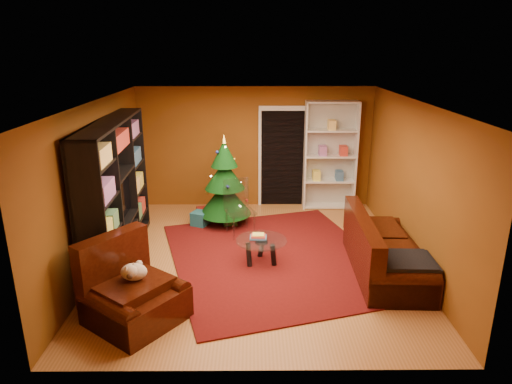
{
  "coord_description": "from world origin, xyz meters",
  "views": [
    {
      "loc": [
        -0.05,
        -6.92,
        3.42
      ],
      "look_at": [
        0.0,
        0.4,
        1.05
      ],
      "focal_mm": 32.0,
      "sensor_mm": 36.0,
      "label": 1
    }
  ],
  "objects_px": {
    "rug": "(275,258)",
    "christmas_tree": "(225,182)",
    "media_unit": "(116,192)",
    "sofa": "(387,245)",
    "armchair": "(135,290)",
    "dog": "(134,272)",
    "acrylic_chair": "(240,212)",
    "white_bookshelf": "(330,156)",
    "coffee_table": "(261,251)",
    "gift_box_teal": "(200,219)",
    "gift_box_green": "(230,219)",
    "gift_box_red": "(202,212)"
  },
  "relations": [
    {
      "from": "rug",
      "to": "christmas_tree",
      "type": "height_order",
      "value": "christmas_tree"
    },
    {
      "from": "acrylic_chair",
      "to": "coffee_table",
      "type": "bearing_deg",
      "value": -93.42
    },
    {
      "from": "gift_box_teal",
      "to": "armchair",
      "type": "bearing_deg",
      "value": -98.16
    },
    {
      "from": "dog",
      "to": "acrylic_chair",
      "type": "height_order",
      "value": "acrylic_chair"
    },
    {
      "from": "rug",
      "to": "acrylic_chair",
      "type": "relative_size",
      "value": 4.0
    },
    {
      "from": "christmas_tree",
      "to": "acrylic_chair",
      "type": "xyz_separation_m",
      "value": [
        0.31,
        -0.6,
        -0.41
      ]
    },
    {
      "from": "media_unit",
      "to": "acrylic_chair",
      "type": "height_order",
      "value": "media_unit"
    },
    {
      "from": "gift_box_green",
      "to": "gift_box_teal",
      "type": "bearing_deg",
      "value": -176.27
    },
    {
      "from": "media_unit",
      "to": "armchair",
      "type": "height_order",
      "value": "media_unit"
    },
    {
      "from": "media_unit",
      "to": "gift_box_green",
      "type": "relative_size",
      "value": 11.68
    },
    {
      "from": "gift_box_teal",
      "to": "christmas_tree",
      "type": "bearing_deg",
      "value": 11.77
    },
    {
      "from": "armchair",
      "to": "gift_box_red",
      "type": "bearing_deg",
      "value": 30.62
    },
    {
      "from": "armchair",
      "to": "christmas_tree",
      "type": "bearing_deg",
      "value": 21.44
    },
    {
      "from": "gift_box_red",
      "to": "media_unit",
      "type": "bearing_deg",
      "value": -121.81
    },
    {
      "from": "armchair",
      "to": "acrylic_chair",
      "type": "relative_size",
      "value": 1.19
    },
    {
      "from": "armchair",
      "to": "dog",
      "type": "distance_m",
      "value": 0.23
    },
    {
      "from": "christmas_tree",
      "to": "sofa",
      "type": "bearing_deg",
      "value": -38.3
    },
    {
      "from": "dog",
      "to": "sofa",
      "type": "xyz_separation_m",
      "value": [
        3.59,
        1.21,
        -0.2
      ]
    },
    {
      "from": "armchair",
      "to": "sofa",
      "type": "distance_m",
      "value": 3.81
    },
    {
      "from": "gift_box_teal",
      "to": "white_bookshelf",
      "type": "xyz_separation_m",
      "value": [
        2.7,
        1.09,
        1.01
      ]
    },
    {
      "from": "gift_box_green",
      "to": "coffee_table",
      "type": "xyz_separation_m",
      "value": [
        0.6,
        -1.68,
        0.09
      ]
    },
    {
      "from": "rug",
      "to": "media_unit",
      "type": "height_order",
      "value": "media_unit"
    },
    {
      "from": "rug",
      "to": "gift_box_teal",
      "type": "distance_m",
      "value": 2.03
    },
    {
      "from": "media_unit",
      "to": "sofa",
      "type": "relative_size",
      "value": 1.38
    },
    {
      "from": "gift_box_green",
      "to": "media_unit",
      "type": "bearing_deg",
      "value": -141.35
    },
    {
      "from": "christmas_tree",
      "to": "gift_box_green",
      "type": "distance_m",
      "value": 0.76
    },
    {
      "from": "dog",
      "to": "coffee_table",
      "type": "height_order",
      "value": "dog"
    },
    {
      "from": "media_unit",
      "to": "christmas_tree",
      "type": "xyz_separation_m",
      "value": [
        1.67,
        1.47,
        -0.27
      ]
    },
    {
      "from": "media_unit",
      "to": "coffee_table",
      "type": "height_order",
      "value": "media_unit"
    },
    {
      "from": "white_bookshelf",
      "to": "gift_box_green",
      "type": "bearing_deg",
      "value": -152.4
    },
    {
      "from": "rug",
      "to": "dog",
      "type": "xyz_separation_m",
      "value": [
        -1.89,
        -1.72,
        0.65
      ]
    },
    {
      "from": "white_bookshelf",
      "to": "acrylic_chair",
      "type": "distance_m",
      "value": 2.56
    },
    {
      "from": "white_bookshelf",
      "to": "acrylic_chair",
      "type": "height_order",
      "value": "white_bookshelf"
    },
    {
      "from": "sofa",
      "to": "acrylic_chair",
      "type": "bearing_deg",
      "value": 59.47
    },
    {
      "from": "rug",
      "to": "armchair",
      "type": "bearing_deg",
      "value": -136.34
    },
    {
      "from": "gift_box_green",
      "to": "coffee_table",
      "type": "distance_m",
      "value": 1.78
    },
    {
      "from": "media_unit",
      "to": "sofa",
      "type": "bearing_deg",
      "value": -10.72
    },
    {
      "from": "gift_box_green",
      "to": "white_bookshelf",
      "type": "bearing_deg",
      "value": 26.5
    },
    {
      "from": "sofa",
      "to": "gift_box_red",
      "type": "bearing_deg",
      "value": 53.72
    },
    {
      "from": "christmas_tree",
      "to": "dog",
      "type": "bearing_deg",
      "value": -106.5
    },
    {
      "from": "gift_box_teal",
      "to": "rug",
      "type": "bearing_deg",
      "value": -45.96
    },
    {
      "from": "media_unit",
      "to": "coffee_table",
      "type": "relative_size",
      "value": 3.63
    },
    {
      "from": "white_bookshelf",
      "to": "coffee_table",
      "type": "distance_m",
      "value": 3.27
    },
    {
      "from": "gift_box_teal",
      "to": "sofa",
      "type": "height_order",
      "value": "sofa"
    },
    {
      "from": "white_bookshelf",
      "to": "armchair",
      "type": "distance_m",
      "value": 5.42
    },
    {
      "from": "rug",
      "to": "gift_box_red",
      "type": "height_order",
      "value": "gift_box_red"
    },
    {
      "from": "rug",
      "to": "christmas_tree",
      "type": "relative_size",
      "value": 2.1
    },
    {
      "from": "white_bookshelf",
      "to": "coffee_table",
      "type": "relative_size",
      "value": 2.87
    },
    {
      "from": "dog",
      "to": "sofa",
      "type": "height_order",
      "value": "sofa"
    },
    {
      "from": "gift_box_red",
      "to": "christmas_tree",
      "type": "bearing_deg",
      "value": -38.07
    }
  ]
}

